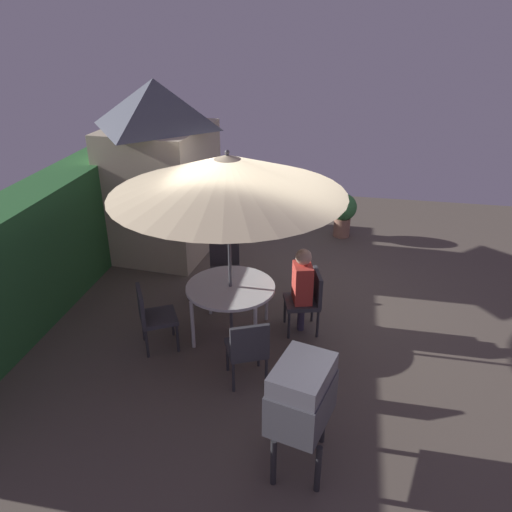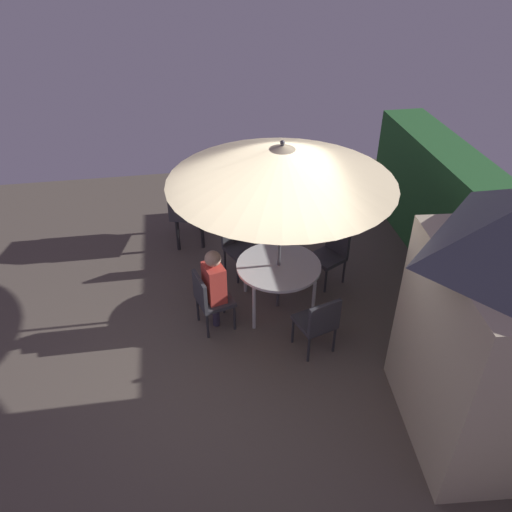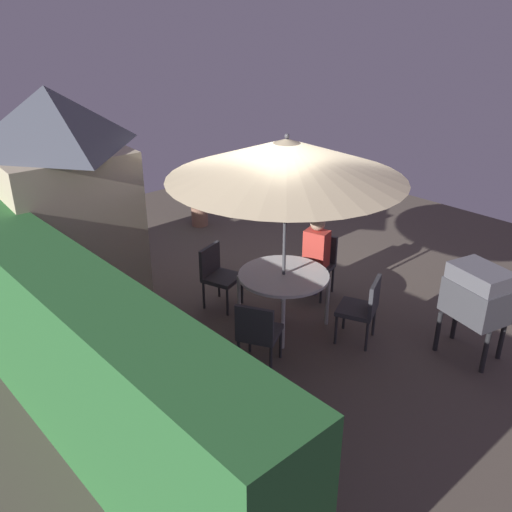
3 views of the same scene
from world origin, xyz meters
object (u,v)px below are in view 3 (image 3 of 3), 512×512
(patio_table, at_px, (284,278))
(person_in_red, at_px, (317,246))
(garden_shed, at_px, (61,201))
(chair_toward_house, at_px, (364,306))
(bbq_grill, at_px, (477,295))
(chair_toward_hedge, at_px, (258,331))
(patio_umbrella, at_px, (286,159))
(chair_near_shed, at_px, (318,261))
(chair_far_side, at_px, (217,272))
(potted_plant_by_shed, at_px, (199,200))

(patio_table, xyz_separation_m, person_in_red, (0.27, -0.94, 0.09))
(garden_shed, distance_m, chair_toward_house, 4.27)
(person_in_red, bearing_deg, patio_table, 105.76)
(bbq_grill, distance_m, chair_toward_hedge, 2.66)
(patio_table, distance_m, patio_umbrella, 1.61)
(patio_umbrella, xyz_separation_m, chair_toward_hedge, (-0.52, 0.94, -1.79))
(chair_near_shed, height_order, person_in_red, person_in_red)
(patio_table, xyz_separation_m, chair_toward_house, (-1.00, -0.44, -0.17))
(patio_table, distance_m, person_in_red, 0.99)
(garden_shed, height_order, person_in_red, garden_shed)
(garden_shed, xyz_separation_m, chair_far_side, (-1.45, -1.51, -1.05))
(patio_table, height_order, chair_far_side, chair_far_side)
(bbq_grill, height_order, chair_near_shed, bbq_grill)
(patio_table, bearing_deg, garden_shed, 36.87)
(patio_umbrella, xyz_separation_m, chair_far_side, (1.00, 0.33, -1.79))
(garden_shed, distance_m, person_in_red, 3.62)
(bbq_grill, distance_m, person_in_red, 2.36)
(chair_far_side, relative_size, chair_toward_house, 1.00)
(patio_table, relative_size, chair_toward_hedge, 1.34)
(chair_far_side, bearing_deg, garden_shed, 46.19)
(person_in_red, bearing_deg, garden_shed, 51.86)
(garden_shed, relative_size, chair_far_side, 3.43)
(patio_table, bearing_deg, person_in_red, -74.24)
(chair_near_shed, height_order, chair_far_side, same)
(bbq_grill, relative_size, chair_toward_house, 1.33)
(bbq_grill, height_order, potted_plant_by_shed, bbq_grill)
(chair_far_side, distance_m, person_in_red, 1.49)
(patio_table, bearing_deg, chair_near_shed, -74.24)
(garden_shed, height_order, chair_near_shed, garden_shed)
(chair_toward_hedge, bearing_deg, patio_umbrella, -61.18)
(chair_near_shed, bearing_deg, chair_far_side, 62.25)
(chair_near_shed, distance_m, chair_toward_house, 1.41)
(garden_shed, bearing_deg, patio_umbrella, -143.13)
(chair_far_side, distance_m, chair_toward_house, 2.14)
(bbq_grill, xyz_separation_m, potted_plant_by_shed, (5.78, -0.19, -0.33))
(chair_near_shed, bearing_deg, garden_shed, 52.97)
(chair_far_side, height_order, chair_toward_house, same)
(potted_plant_by_shed, bearing_deg, chair_far_side, 147.73)
(chair_toward_house, bearing_deg, garden_shed, 33.48)
(chair_toward_house, bearing_deg, patio_umbrella, 23.93)
(chair_far_side, xyz_separation_m, potted_plant_by_shed, (2.70, -1.71, -0.00))
(potted_plant_by_shed, xyz_separation_m, person_in_red, (-3.44, 0.44, 0.26))
(chair_toward_house, bearing_deg, chair_far_side, 21.07)
(chair_far_side, bearing_deg, chair_toward_hedge, 157.99)
(patio_umbrella, relative_size, chair_toward_house, 3.29)
(chair_near_shed, bearing_deg, bbq_grill, -176.14)
(chair_toward_hedge, bearing_deg, bbq_grill, -126.21)
(chair_toward_hedge, bearing_deg, chair_far_side, -22.01)
(chair_toward_house, distance_m, person_in_red, 1.38)
(bbq_grill, xyz_separation_m, person_in_red, (2.34, 0.24, -0.06))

